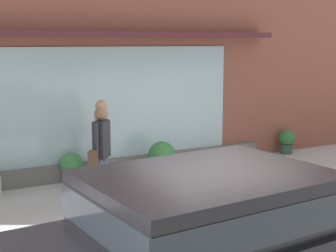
{
  "coord_description": "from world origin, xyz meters",
  "views": [
    {
      "loc": [
        -4.6,
        -6.75,
        2.8
      ],
      "look_at": [
        -0.22,
        1.2,
        1.28
      ],
      "focal_mm": 54.13,
      "sensor_mm": 36.0,
      "label": 1
    }
  ],
  "objects_px": {
    "pedestrian_with_handbag": "(101,148)",
    "potted_plant_window_center": "(286,140)",
    "potted_plant_near_hydrant": "(162,158)",
    "fire_hydrant": "(144,187)",
    "parked_car_black": "(217,237)",
    "potted_plant_window_left": "(71,166)",
    "pedestrian_passerby": "(102,136)"
  },
  "relations": [
    {
      "from": "fire_hydrant",
      "to": "potted_plant_window_left",
      "type": "distance_m",
      "value": 2.28
    },
    {
      "from": "potted_plant_window_left",
      "to": "potted_plant_near_hydrant",
      "type": "bearing_deg",
      "value": -14.36
    },
    {
      "from": "parked_car_black",
      "to": "potted_plant_near_hydrant",
      "type": "bearing_deg",
      "value": 63.6
    },
    {
      "from": "pedestrian_passerby",
      "to": "potted_plant_window_left",
      "type": "height_order",
      "value": "pedestrian_passerby"
    },
    {
      "from": "potted_plant_window_center",
      "to": "potted_plant_near_hydrant",
      "type": "height_order",
      "value": "potted_plant_near_hydrant"
    },
    {
      "from": "potted_plant_near_hydrant",
      "to": "potted_plant_window_left",
      "type": "height_order",
      "value": "potted_plant_near_hydrant"
    },
    {
      "from": "parked_car_black",
      "to": "potted_plant_window_center",
      "type": "height_order",
      "value": "parked_car_black"
    },
    {
      "from": "potted_plant_window_center",
      "to": "potted_plant_window_left",
      "type": "bearing_deg",
      "value": 179.46
    },
    {
      "from": "pedestrian_passerby",
      "to": "potted_plant_window_center",
      "type": "distance_m",
      "value": 5.25
    },
    {
      "from": "pedestrian_with_handbag",
      "to": "potted_plant_window_center",
      "type": "bearing_deg",
      "value": 150.53
    },
    {
      "from": "fire_hydrant",
      "to": "pedestrian_passerby",
      "type": "distance_m",
      "value": 1.71
    },
    {
      "from": "pedestrian_with_handbag",
      "to": "pedestrian_passerby",
      "type": "xyz_separation_m",
      "value": [
        0.41,
        1.01,
        0.0
      ]
    },
    {
      "from": "fire_hydrant",
      "to": "potted_plant_near_hydrant",
      "type": "height_order",
      "value": "fire_hydrant"
    },
    {
      "from": "pedestrian_passerby",
      "to": "potted_plant_window_left",
      "type": "xyz_separation_m",
      "value": [
        -0.42,
        0.63,
        -0.67
      ]
    },
    {
      "from": "pedestrian_with_handbag",
      "to": "potted_plant_window_center",
      "type": "relative_size",
      "value": 2.78
    },
    {
      "from": "parked_car_black",
      "to": "potted_plant_near_hydrant",
      "type": "xyz_separation_m",
      "value": [
        2.17,
        5.19,
        -0.51
      ]
    },
    {
      "from": "potted_plant_window_center",
      "to": "potted_plant_near_hydrant",
      "type": "relative_size",
      "value": 0.82
    },
    {
      "from": "fire_hydrant",
      "to": "pedestrian_passerby",
      "type": "xyz_separation_m",
      "value": [
        -0.11,
        1.6,
        0.6
      ]
    },
    {
      "from": "pedestrian_passerby",
      "to": "potted_plant_window_center",
      "type": "xyz_separation_m",
      "value": [
        5.17,
        0.57,
        -0.66
      ]
    },
    {
      "from": "pedestrian_with_handbag",
      "to": "potted_plant_window_center",
      "type": "height_order",
      "value": "pedestrian_with_handbag"
    },
    {
      "from": "potted_plant_near_hydrant",
      "to": "pedestrian_passerby",
      "type": "bearing_deg",
      "value": -173.33
    },
    {
      "from": "pedestrian_passerby",
      "to": "potted_plant_near_hydrant",
      "type": "xyz_separation_m",
      "value": [
        1.39,
        0.16,
        -0.62
      ]
    },
    {
      "from": "parked_car_black",
      "to": "fire_hydrant",
      "type": "bearing_deg",
      "value": 71.86
    },
    {
      "from": "fire_hydrant",
      "to": "potted_plant_window_left",
      "type": "height_order",
      "value": "fire_hydrant"
    },
    {
      "from": "potted_plant_window_center",
      "to": "potted_plant_near_hydrant",
      "type": "xyz_separation_m",
      "value": [
        -3.78,
        -0.41,
        0.05
      ]
    },
    {
      "from": "fire_hydrant",
      "to": "pedestrian_passerby",
      "type": "relative_size",
      "value": 0.48
    },
    {
      "from": "fire_hydrant",
      "to": "potted_plant_window_left",
      "type": "relative_size",
      "value": 1.35
    },
    {
      "from": "fire_hydrant",
      "to": "parked_car_black",
      "type": "relative_size",
      "value": 0.2
    },
    {
      "from": "pedestrian_passerby",
      "to": "potted_plant_window_left",
      "type": "distance_m",
      "value": 1.01
    },
    {
      "from": "potted_plant_near_hydrant",
      "to": "fire_hydrant",
      "type": "bearing_deg",
      "value": -126.18
    },
    {
      "from": "parked_car_black",
      "to": "potted_plant_near_hydrant",
      "type": "distance_m",
      "value": 5.65
    },
    {
      "from": "fire_hydrant",
      "to": "pedestrian_with_handbag",
      "type": "xyz_separation_m",
      "value": [
        -0.52,
        0.58,
        0.6
      ]
    }
  ]
}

